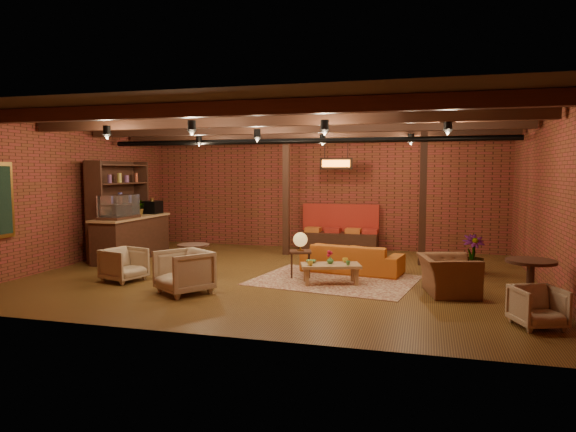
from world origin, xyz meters
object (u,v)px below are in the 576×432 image
(armchair_b, at_px, (184,270))
(side_table_book, at_px, (455,256))
(side_table_lamp, at_px, (300,243))
(round_table_right, at_px, (530,278))
(sofa, at_px, (352,258))
(coffee_table, at_px, (330,266))
(armchair_right, at_px, (448,269))
(armchair_a, at_px, (124,263))
(armchair_far, at_px, (538,305))
(plant_tall, at_px, (474,215))
(round_table_left, at_px, (194,255))

(armchair_b, relative_size, side_table_book, 1.60)
(side_table_lamp, distance_m, round_table_right, 4.38)
(side_table_lamp, height_order, round_table_right, side_table_lamp)
(side_table_book, bearing_deg, sofa, -176.64)
(coffee_table, xyz_separation_m, armchair_right, (2.15, -0.29, 0.11))
(armchair_a, distance_m, armchair_far, 7.30)
(armchair_a, bearing_deg, armchair_right, -68.43)
(armchair_a, relative_size, armchair_b, 0.85)
(armchair_far, bearing_deg, armchair_b, 154.83)
(side_table_lamp, relative_size, plant_tall, 0.37)
(sofa, height_order, coffee_table, coffee_table)
(sofa, bearing_deg, coffee_table, 87.55)
(side_table_book, height_order, plant_tall, plant_tall)
(armchair_b, height_order, side_table_book, armchair_b)
(armchair_b, xyz_separation_m, round_table_right, (5.62, 0.07, 0.14))
(armchair_b, bearing_deg, side_table_book, 65.43)
(sofa, bearing_deg, side_table_lamp, 46.58)
(sofa, height_order, armchair_far, armchair_far)
(sofa, relative_size, armchair_a, 2.91)
(coffee_table, relative_size, side_table_lamp, 1.35)
(sofa, distance_m, side_table_lamp, 1.26)
(armchair_b, relative_size, round_table_right, 1.00)
(side_table_lamp, relative_size, armchair_right, 0.88)
(armchair_a, height_order, side_table_book, armchair_a)
(sofa, xyz_separation_m, coffee_table, (-0.26, -1.20, 0.04))
(side_table_lamp, height_order, armchair_b, side_table_lamp)
(sofa, distance_m, round_table_right, 3.96)
(round_table_left, bearing_deg, round_table_right, -11.65)
(plant_tall, bearing_deg, round_table_left, -161.69)
(armchair_b, bearing_deg, round_table_right, 35.77)
(coffee_table, height_order, side_table_lamp, side_table_lamp)
(armchair_a, height_order, armchair_right, armchair_right)
(side_table_lamp, xyz_separation_m, round_table_right, (3.97, -1.84, -0.13))
(side_table_book, bearing_deg, armchair_far, -74.13)
(coffee_table, relative_size, armchair_far, 1.97)
(armchair_b, height_order, armchair_right, armchair_right)
(side_table_book, distance_m, round_table_right, 2.84)
(armchair_a, bearing_deg, armchair_far, -82.34)
(armchair_b, distance_m, side_table_book, 5.43)
(armchair_far, relative_size, plant_tall, 0.25)
(side_table_book, relative_size, round_table_right, 0.63)
(round_table_right, xyz_separation_m, plant_tall, (-0.56, 3.07, 0.68))
(armchair_b, height_order, armchair_far, armchair_b)
(armchair_a, relative_size, armchair_far, 1.15)
(armchair_far, bearing_deg, armchair_right, 104.27)
(round_table_right, bearing_deg, side_table_book, 109.19)
(armchair_right, relative_size, side_table_book, 1.97)
(armchair_right, bearing_deg, side_table_lamp, 61.60)
(round_table_left, distance_m, armchair_right, 4.94)
(side_table_lamp, distance_m, armchair_right, 2.96)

